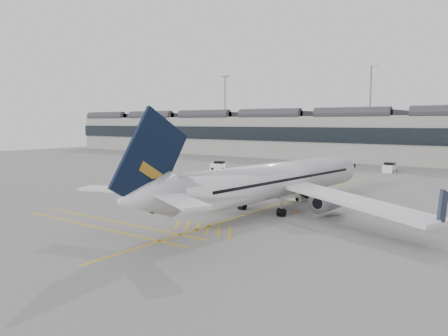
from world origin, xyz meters
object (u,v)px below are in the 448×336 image
Objects in this scene: belt_loader at (291,194)px; ramp_agent_a at (252,188)px; pushback_tug at (183,189)px; ramp_agent_b at (230,191)px; airliner_main at (272,181)px; baggage_cart_a at (203,191)px.

belt_loader is 2.47× the size of ramp_agent_a.
pushback_tug is at bearing -146.82° from belt_loader.
ramp_agent_b is 0.73× the size of pushback_tug.
airliner_main is at bearing -107.97° from ramp_agent_a.
ramp_agent_b reaches higher than pushback_tug.
airliner_main is 14.93× the size of pushback_tug.
ramp_agent_a is (3.57, 5.53, -0.02)m from baggage_cart_a.
ramp_agent_b is 7.57m from pushback_tug.
belt_loader is 14.45m from pushback_tug.
belt_loader is at bearing -50.04° from ramp_agent_a.
belt_loader is at bearing 106.88° from airliner_main.
airliner_main reaches higher than ramp_agent_b.
baggage_cart_a is at bearing -128.86° from belt_loader.
ramp_agent_a is at bearing -153.15° from belt_loader.
belt_loader is (-1.57, 7.68, -2.59)m from airliner_main.
baggage_cart_a is 1.10× the size of ramp_agent_b.
ramp_agent_a is 0.74× the size of pushback_tug.
baggage_cart_a is 0.81× the size of pushback_tug.
pushback_tug is at bearing 141.42° from baggage_cart_a.
airliner_main is 8.15× the size of belt_loader.
ramp_agent_a reaches higher than baggage_cart_a.
baggage_cart_a is (-10.20, 0.90, -2.14)m from airliner_main.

